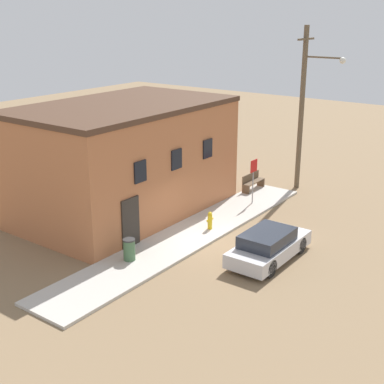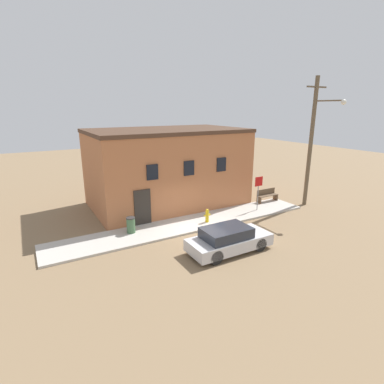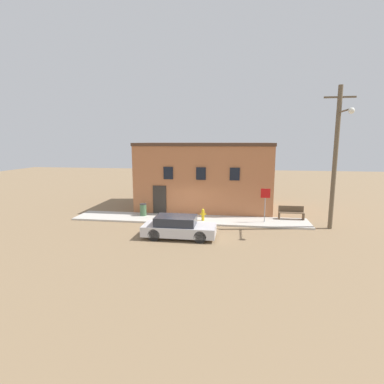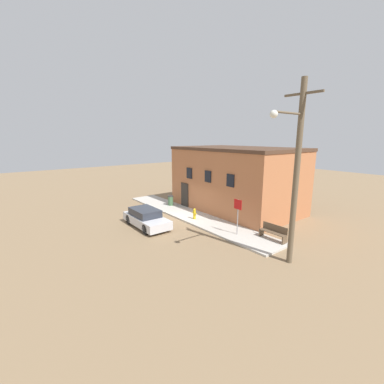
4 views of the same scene
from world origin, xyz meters
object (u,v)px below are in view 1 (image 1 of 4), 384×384
Objects in this scene: trash_bin at (129,249)px; parked_car at (269,246)px; bench at (253,182)px; fire_hydrant at (210,220)px; stop_sign at (253,173)px; utility_pole at (304,105)px.

parked_car is (3.43, -4.25, 0.05)m from trash_bin.
bench is 10.46m from trash_bin.
fire_hydrant is 0.93× the size of trash_bin.
parked_car reaches higher than trash_bin.
stop_sign reaches higher than parked_car.
stop_sign is at bearing -3.67° from trash_bin.
utility_pole is at bearing -3.10° from fire_hydrant.
trash_bin is at bearing 170.41° from fire_hydrant.
stop_sign reaches higher than bench.
stop_sign is at bearing 2.82° from fire_hydrant.
trash_bin is 0.10× the size of utility_pole.
parked_car reaches higher than bench.
fire_hydrant is 4.27m from stop_sign.
bench reaches higher than trash_bin.
fire_hydrant is 0.48× the size of bench.
stop_sign is 1.33× the size of bench.
trash_bin reaches higher than fire_hydrant.
utility_pole is at bearing 18.57° from parked_car.
trash_bin is at bearing 176.33° from stop_sign.
parked_car is (-1.02, -3.50, 0.08)m from fire_hydrant.
utility_pole reaches higher than fire_hydrant.
parked_car is (-9.12, -3.06, -4.03)m from utility_pole.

